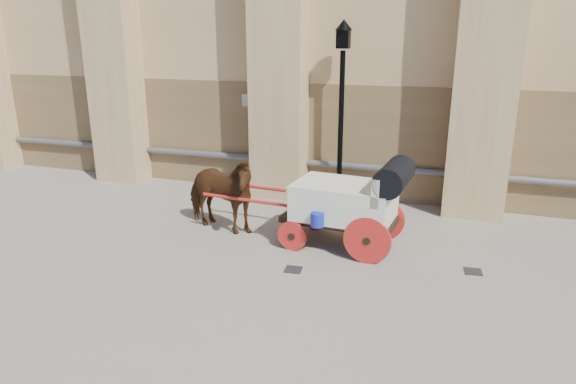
% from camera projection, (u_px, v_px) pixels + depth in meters
% --- Properties ---
extents(ground, '(90.00, 90.00, 0.00)m').
position_uv_depth(ground, '(267.00, 249.00, 10.58)').
color(ground, slate).
rests_on(ground, ground).
extents(horse, '(2.23, 1.41, 1.74)m').
position_uv_depth(horse, '(219.00, 194.00, 11.33)').
color(horse, '#583418').
rests_on(horse, ground).
extents(carriage, '(4.43, 1.61, 1.90)m').
position_uv_depth(carriage, '(351.00, 200.00, 10.40)').
color(carriage, black).
rests_on(carriage, ground).
extents(street_lamp, '(0.43, 0.43, 4.58)m').
position_uv_depth(street_lamp, '(341.00, 109.00, 12.79)').
color(street_lamp, black).
rests_on(street_lamp, ground).
extents(drain_grate_near, '(0.35, 0.35, 0.01)m').
position_uv_depth(drain_grate_near, '(293.00, 270.00, 9.65)').
color(drain_grate_near, black).
rests_on(drain_grate_near, ground).
extents(drain_grate_far, '(0.35, 0.35, 0.01)m').
position_uv_depth(drain_grate_far, '(473.00, 271.00, 9.57)').
color(drain_grate_far, black).
rests_on(drain_grate_far, ground).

